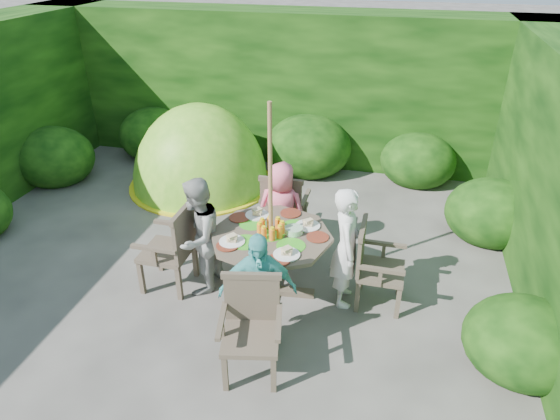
% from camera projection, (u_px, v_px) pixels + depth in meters
% --- Properties ---
extents(ground, '(60.00, 60.00, 0.00)m').
position_uv_depth(ground, '(203.00, 278.00, 5.86)').
color(ground, '#44413D').
rests_on(ground, ground).
extents(hedge_enclosure, '(9.00, 9.00, 2.50)m').
position_uv_depth(hedge_enclosure, '(234.00, 139.00, 6.40)').
color(hedge_enclosure, black).
rests_on(hedge_enclosure, ground).
extents(patio_table, '(1.46, 1.46, 0.93)m').
position_uv_depth(patio_table, '(271.00, 244.00, 5.32)').
color(patio_table, '#40362A').
rests_on(patio_table, ground).
extents(parasol_pole, '(0.05, 0.05, 2.20)m').
position_uv_depth(parasol_pole, '(271.00, 207.00, 5.10)').
color(parasol_pole, olive).
rests_on(parasol_pole, ground).
extents(garden_chair_right, '(0.49, 0.55, 0.91)m').
position_uv_depth(garden_chair_right, '(374.00, 264.00, 5.27)').
color(garden_chair_right, '#40362A').
rests_on(garden_chair_right, ground).
extents(garden_chair_left, '(0.53, 0.59, 0.98)m').
position_uv_depth(garden_chair_left, '(173.00, 247.00, 5.50)').
color(garden_chair_left, '#40362A').
rests_on(garden_chair_left, ground).
extents(garden_chair_back, '(0.57, 0.51, 0.94)m').
position_uv_depth(garden_chair_back, '(284.00, 207.00, 6.34)').
color(garden_chair_back, '#40362A').
rests_on(garden_chair_back, ground).
extents(garden_chair_front, '(0.63, 0.59, 0.91)m').
position_uv_depth(garden_chair_front, '(251.00, 325.00, 4.44)').
color(garden_chair_front, '#40362A').
rests_on(garden_chair_front, ground).
extents(child_right, '(0.39, 0.53, 1.36)m').
position_uv_depth(child_right, '(347.00, 247.00, 5.20)').
color(child_right, white).
rests_on(child_right, ground).
extents(child_left, '(0.55, 0.69, 1.35)m').
position_uv_depth(child_left, '(198.00, 237.00, 5.40)').
color(child_left, '#9B9C97').
rests_on(child_left, ground).
extents(child_back, '(0.61, 0.41, 1.23)m').
position_uv_depth(child_back, '(281.00, 211.00, 6.03)').
color(child_back, '#F06381').
rests_on(child_back, ground).
extents(child_front, '(0.79, 0.53, 1.25)m').
position_uv_depth(child_front, '(258.00, 292.00, 4.63)').
color(child_front, '#51BDBB').
rests_on(child_front, ground).
extents(dome_tent, '(2.32, 2.32, 2.62)m').
position_uv_depth(dome_tent, '(202.00, 184.00, 8.10)').
color(dome_tent, '#5DB422').
rests_on(dome_tent, ground).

